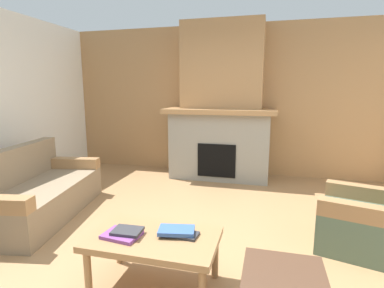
{
  "coord_description": "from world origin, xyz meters",
  "views": [
    {
      "loc": [
        0.83,
        -2.58,
        1.54
      ],
      "look_at": [
        -0.12,
        1.07,
        0.86
      ],
      "focal_mm": 27.93,
      "sensor_mm": 36.0,
      "label": 1
    }
  ],
  "objects_px": {
    "armchair": "(368,221)",
    "coffee_table": "(154,243)",
    "fireplace": "(221,112)",
    "couch": "(36,194)"
  },
  "relations": [
    {
      "from": "armchair",
      "to": "coffee_table",
      "type": "xyz_separation_m",
      "value": [
        -1.8,
        -1.06,
        0.08
      ]
    },
    {
      "from": "fireplace",
      "to": "armchair",
      "type": "relative_size",
      "value": 2.87
    },
    {
      "from": "couch",
      "to": "armchair",
      "type": "bearing_deg",
      "value": 2.35
    },
    {
      "from": "couch",
      "to": "coffee_table",
      "type": "height_order",
      "value": "couch"
    },
    {
      "from": "fireplace",
      "to": "coffee_table",
      "type": "relative_size",
      "value": 2.7
    },
    {
      "from": "fireplace",
      "to": "couch",
      "type": "relative_size",
      "value": 1.41
    },
    {
      "from": "couch",
      "to": "armchair",
      "type": "distance_m",
      "value": 3.73
    },
    {
      "from": "couch",
      "to": "coffee_table",
      "type": "bearing_deg",
      "value": -25.23
    },
    {
      "from": "fireplace",
      "to": "armchair",
      "type": "height_order",
      "value": "fireplace"
    },
    {
      "from": "couch",
      "to": "armchair",
      "type": "xyz_separation_m",
      "value": [
        3.73,
        0.15,
        0.01
      ]
    }
  ]
}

